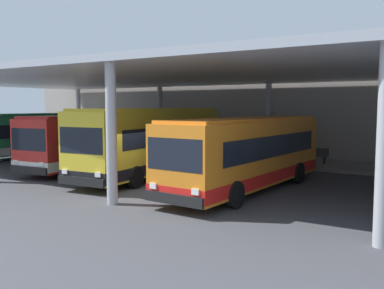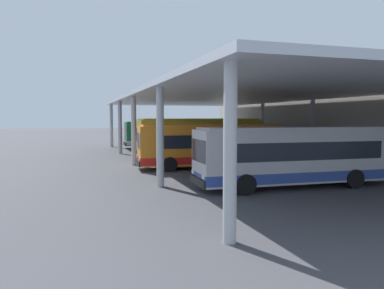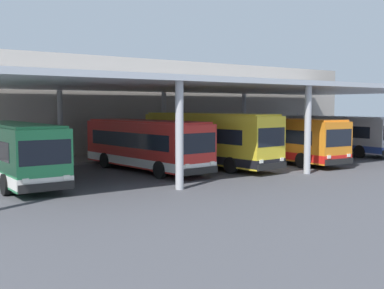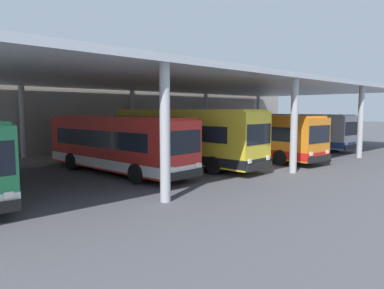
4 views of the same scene
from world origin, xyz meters
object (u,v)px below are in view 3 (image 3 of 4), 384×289
(bench_waiting, at_px, (209,144))
(bus_far_bay, at_px, (283,139))
(bus_departing, at_px, (337,134))
(bus_middle_bay, at_px, (208,139))
(bus_nearest_bay, at_px, (13,152))
(banner_sign, at_px, (298,127))
(bus_second_bay, at_px, (145,145))
(trash_bin, at_px, (177,146))

(bench_waiting, bearing_deg, bus_far_bay, -92.50)
(bus_departing, bearing_deg, bus_middle_bay, -178.46)
(bus_nearest_bay, relative_size, banner_sign, 3.30)
(bus_departing, xyz_separation_m, banner_sign, (2.61, 6.79, 0.32))
(bus_second_bay, height_order, bus_departing, same)
(bus_far_bay, xyz_separation_m, bus_departing, (8.26, 1.56, 0.00))
(bus_middle_bay, bearing_deg, bus_nearest_bay, 178.93)
(bus_far_bay, bearing_deg, banner_sign, 37.53)
(bench_waiting, xyz_separation_m, trash_bin, (-3.24, 0.22, 0.01))
(bus_nearest_bay, relative_size, bus_second_bay, 0.99)
(bus_middle_bay, bearing_deg, bus_far_bay, -11.31)
(bus_nearest_bay, relative_size, bus_middle_bay, 0.92)
(bench_waiting, bearing_deg, banner_sign, -4.79)
(bus_nearest_bay, bearing_deg, trash_bin, 27.08)
(bus_nearest_bay, relative_size, trash_bin, 10.77)
(bus_second_bay, relative_size, bus_middle_bay, 0.93)
(bus_middle_bay, bearing_deg, bench_waiting, 51.87)
(bus_departing, xyz_separation_m, trash_bin, (-11.10, 7.88, -0.98))
(bus_second_bay, distance_m, bus_far_bay, 10.60)
(bus_nearest_bay, bearing_deg, bench_waiting, 22.40)
(bus_second_bay, bearing_deg, bus_departing, -0.38)
(bus_second_bay, height_order, bus_far_bay, same)
(bus_middle_bay, xyz_separation_m, bus_far_bay, (5.91, -1.18, -0.19))
(bus_nearest_bay, xyz_separation_m, bus_departing, (26.80, 0.15, 0.00))
(banner_sign, bearing_deg, bus_far_bay, -142.47)
(bus_middle_bay, distance_m, bench_waiting, 10.29)
(bus_far_bay, height_order, banner_sign, banner_sign)
(bus_far_bay, relative_size, banner_sign, 3.34)
(bus_far_bay, xyz_separation_m, bench_waiting, (0.40, 9.23, -0.99))
(bus_second_bay, relative_size, bus_departing, 1.01)
(bus_departing, bearing_deg, banner_sign, 68.99)
(bus_second_bay, bearing_deg, banner_sign, 17.34)
(bus_departing, bearing_deg, trash_bin, 144.63)
(bus_nearest_bay, height_order, bus_second_bay, same)
(bus_far_bay, bearing_deg, bus_middle_bay, 168.69)
(bus_far_bay, distance_m, bus_departing, 8.41)
(bus_far_bay, distance_m, banner_sign, 13.71)
(bench_waiting, xyz_separation_m, banner_sign, (10.47, -0.88, 1.32))
(bus_second_bay, distance_m, bench_waiting, 13.26)
(trash_bin, bearing_deg, bus_middle_bay, -110.39)
(bus_middle_bay, bearing_deg, bus_second_bay, 173.66)
(banner_sign, bearing_deg, bench_waiting, 175.21)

